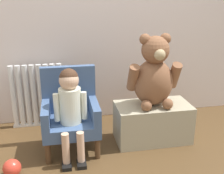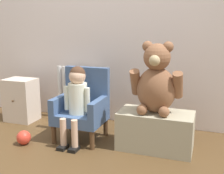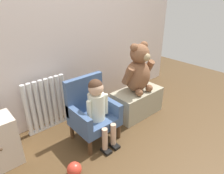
% 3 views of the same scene
% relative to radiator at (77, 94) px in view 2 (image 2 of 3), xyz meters
% --- Properties ---
extents(ground_plane, '(6.00, 6.00, 0.00)m').
position_rel_radiator_xyz_m(ground_plane, '(0.36, -1.03, -0.30)').
color(ground_plane, '#4F381F').
extents(back_wall, '(3.80, 0.05, 2.40)m').
position_rel_radiator_xyz_m(back_wall, '(0.36, 0.13, 0.90)').
color(back_wall, silver).
rests_on(back_wall, ground_plane).
extents(radiator, '(0.50, 0.05, 0.61)m').
position_rel_radiator_xyz_m(radiator, '(0.00, 0.00, 0.00)').
color(radiator, silver).
rests_on(radiator, ground_plane).
extents(small_dresser, '(0.33, 0.28, 0.48)m').
position_rel_radiator_xyz_m(small_dresser, '(-0.58, -0.24, -0.06)').
color(small_dresser, beige).
rests_on(small_dresser, ground_plane).
extents(child_armchair, '(0.44, 0.40, 0.67)m').
position_rel_radiator_xyz_m(child_armchair, '(0.29, -0.47, 0.01)').
color(child_armchair, '#405A84').
rests_on(child_armchair, ground_plane).
extents(child_figure, '(0.25, 0.35, 0.71)m').
position_rel_radiator_xyz_m(child_figure, '(0.29, -0.58, 0.15)').
color(child_figure, silver).
rests_on(child_figure, ground_plane).
extents(low_bench, '(0.64, 0.34, 0.33)m').
position_rel_radiator_xyz_m(low_bench, '(0.99, -0.48, -0.14)').
color(low_bench, '#A9A186').
rests_on(low_bench, ground_plane).
extents(large_teddy_bear, '(0.44, 0.31, 0.60)m').
position_rel_radiator_xyz_m(large_teddy_bear, '(0.98, -0.48, 0.29)').
color(large_teddy_bear, brown).
rests_on(large_teddy_bear, low_bench).
extents(toy_ball, '(0.13, 0.13, 0.13)m').
position_rel_radiator_xyz_m(toy_ball, '(-0.15, -0.79, -0.24)').
color(toy_ball, red).
rests_on(toy_ball, ground_plane).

